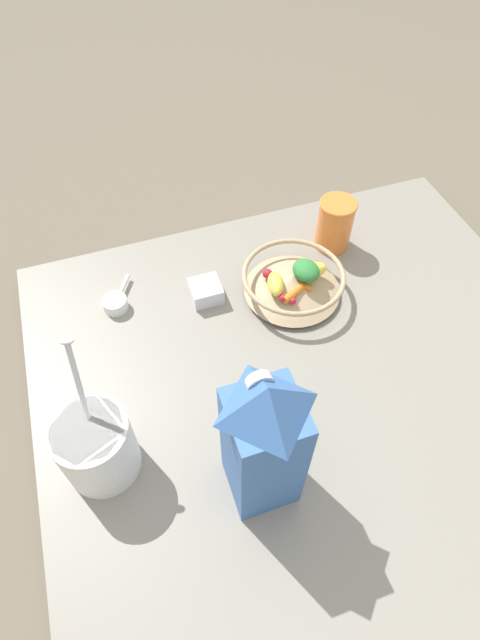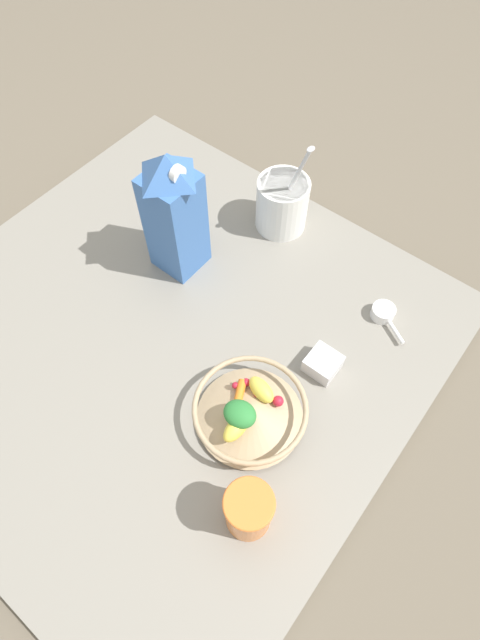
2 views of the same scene
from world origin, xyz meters
name	(u,v)px [view 2 (image 2 of 2)]	position (x,y,z in m)	size (l,w,h in m)	color
ground_plane	(165,343)	(0.00, 0.00, 0.00)	(6.00, 6.00, 0.00)	#665B4C
countertop	(164,338)	(0.00, 0.00, 0.02)	(0.98, 0.98, 0.04)	gray
fruit_bowl	(250,411)	(-0.03, -0.24, 0.07)	(0.20, 0.20, 0.08)	tan
milk_carton	(174,214)	(0.16, 0.10, 0.18)	(0.09, 0.09, 0.29)	#3D6BB2
yogurt_tub	(282,202)	(0.38, -0.01, 0.11)	(0.11, 0.12, 0.25)	white
drinking_cup	(249,510)	(-0.17, -0.35, 0.10)	(0.08, 0.08, 0.11)	orange
spice_jar	(323,364)	(0.13, -0.29, 0.05)	(0.06, 0.06, 0.04)	silver
measuring_scoop	(384,313)	(0.31, -0.32, 0.05)	(0.07, 0.09, 0.02)	white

